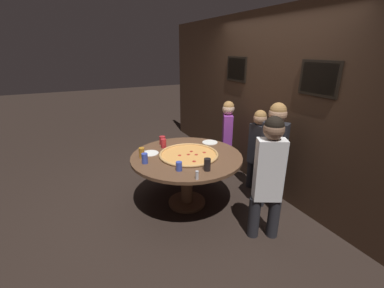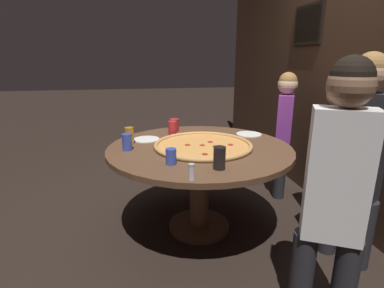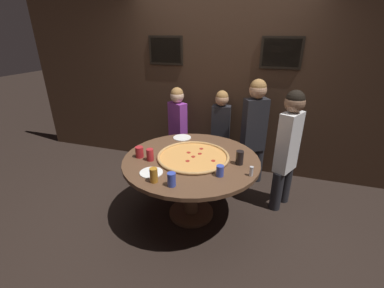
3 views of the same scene
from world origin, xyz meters
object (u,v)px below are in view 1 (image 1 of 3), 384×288
(drink_cup_near_left, at_px, (142,153))
(drink_cup_far_left, at_px, (145,158))
(white_plate_right_side, at_px, (210,142))
(white_plate_beside_cup, at_px, (150,153))
(diner_side_left, at_px, (227,135))
(giant_pizza, at_px, (189,154))
(drink_cup_centre_back, at_px, (179,166))
(drink_cup_far_right, at_px, (162,140))
(condiment_shaker, at_px, (197,175))
(drink_cup_beside_pizza, at_px, (207,165))
(drink_cup_near_right, at_px, (164,143))
(diner_far_right, at_px, (257,146))
(diner_centre_back, at_px, (273,152))
(dining_table, at_px, (187,165))
(diner_far_left, at_px, (269,173))

(drink_cup_near_left, height_order, drink_cup_far_left, drink_cup_near_left)
(white_plate_right_side, bearing_deg, white_plate_beside_cup, -88.99)
(white_plate_beside_cup, relative_size, diner_side_left, 0.18)
(giant_pizza, height_order, drink_cup_far_left, drink_cup_far_left)
(white_plate_right_side, bearing_deg, drink_cup_centre_back, -50.13)
(giant_pizza, height_order, drink_cup_far_right, drink_cup_far_right)
(white_plate_beside_cup, bearing_deg, drink_cup_centre_back, 12.75)
(drink_cup_near_left, distance_m, condiment_shaker, 0.91)
(drink_cup_centre_back, xyz_separation_m, drink_cup_beside_pizza, (0.14, 0.29, 0.02))
(drink_cup_near_right, distance_m, white_plate_beside_cup, 0.28)
(drink_cup_far_right, distance_m, diner_side_left, 1.13)
(white_plate_right_side, relative_size, diner_far_right, 0.18)
(drink_cup_near_right, bearing_deg, white_plate_beside_cup, -62.19)
(diner_centre_back, bearing_deg, white_plate_beside_cup, 27.24)
(giant_pizza, relative_size, drink_cup_near_right, 6.09)
(drink_cup_near_right, height_order, drink_cup_near_left, drink_cup_near_left)
(dining_table, bearing_deg, drink_cup_near_left, -107.85)
(drink_cup_far_left, xyz_separation_m, diner_far_right, (0.09, 1.68, -0.09))
(white_plate_beside_cup, distance_m, diner_side_left, 1.43)
(drink_cup_near_right, distance_m, diner_centre_back, 1.50)
(condiment_shaker, distance_m, diner_side_left, 1.66)
(drink_cup_beside_pizza, distance_m, diner_far_left, 0.68)
(drink_cup_far_right, bearing_deg, giant_pizza, 16.31)
(diner_centre_back, bearing_deg, white_plate_right_side, -4.33)
(diner_side_left, bearing_deg, dining_table, 145.97)
(diner_far_right, bearing_deg, drink_cup_near_right, 64.16)
(drink_cup_near_left, bearing_deg, white_plate_beside_cup, 124.67)
(drink_cup_near_right, distance_m, drink_cup_far_right, 0.15)
(dining_table, xyz_separation_m, diner_far_left, (0.99, 0.51, 0.22))
(drink_cup_far_right, bearing_deg, diner_centre_back, 44.39)
(drink_cup_beside_pizza, relative_size, diner_centre_back, 0.10)
(drink_cup_centre_back, distance_m, diner_side_left, 1.54)
(giant_pizza, bearing_deg, white_plate_right_side, 121.55)
(condiment_shaker, relative_size, diner_far_right, 0.08)
(drink_cup_near_left, height_order, drink_cup_centre_back, drink_cup_near_left)
(dining_table, height_order, drink_cup_centre_back, drink_cup_centre_back)
(drink_cup_near_left, xyz_separation_m, drink_cup_far_left, (0.18, -0.01, -0.00))
(giant_pizza, bearing_deg, condiment_shaker, -17.81)
(drink_cup_near_right, relative_size, diner_far_left, 0.09)
(drink_cup_beside_pizza, height_order, white_plate_beside_cup, drink_cup_beside_pizza)
(drink_cup_far_left, height_order, diner_side_left, diner_side_left)
(drink_cup_far_left, height_order, white_plate_right_side, drink_cup_far_left)
(giant_pizza, relative_size, diner_side_left, 0.61)
(giant_pizza, xyz_separation_m, drink_cup_far_left, (-0.02, -0.59, 0.05))
(white_plate_right_side, xyz_separation_m, diner_centre_back, (0.87, 0.44, 0.09))
(drink_cup_near_left, bearing_deg, diner_far_left, 42.28)
(white_plate_right_side, bearing_deg, diner_far_left, -0.47)
(giant_pizza, xyz_separation_m, diner_far_right, (0.08, 1.09, -0.04))
(drink_cup_near_right, xyz_separation_m, drink_cup_near_left, (0.22, -0.38, 0.00))
(giant_pizza, relative_size, condiment_shaker, 8.11)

